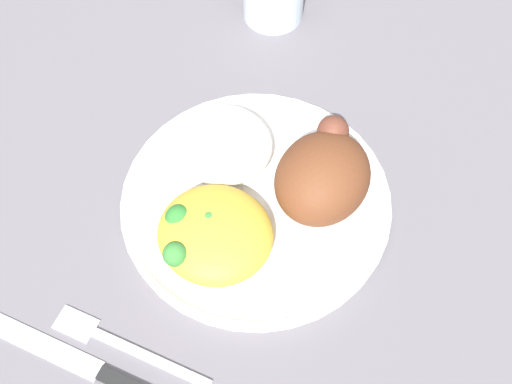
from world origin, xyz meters
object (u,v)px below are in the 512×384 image
plate (256,202)px  rice_pile (222,143)px  fork (122,345)px  roasted_chicken (323,176)px  mac_cheese_with_broccoli (213,233)px  knife (101,372)px

plate → rice_pile: (0.03, 0.05, 0.02)m
plate → fork: bearing=171.7°
roasted_chicken → mac_cheese_with_broccoli: size_ratio=1.01×
plate → mac_cheese_with_broccoli: (-0.06, 0.01, 0.03)m
mac_cheese_with_broccoli → fork: bearing=171.3°
plate → fork: plate is taller
plate → fork: size_ratio=1.73×
plate → mac_cheese_with_broccoli: mac_cheese_with_broccoli is taller
roasted_chicken → knife: roasted_chicken is taller
knife → roasted_chicken: bearing=-17.9°
rice_pile → mac_cheese_with_broccoli: size_ratio=0.95×
roasted_chicken → rice_pile: size_ratio=1.07×
fork → mac_cheese_with_broccoli: bearing=-8.7°
plate → knife: size_ratio=1.29×
rice_pile → fork: 0.20m
knife → mac_cheese_with_broccoli: bearing=-7.5°
rice_pile → knife: 0.23m
plate → roasted_chicken: bearing=-56.2°
mac_cheese_with_broccoli → fork: 0.12m
plate → roasted_chicken: 0.07m
roasted_chicken → fork: size_ratio=0.71×
roasted_chicken → fork: (-0.20, 0.07, -0.04)m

